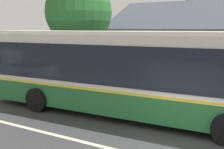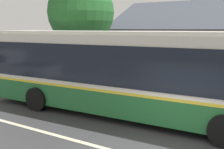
{
  "view_description": "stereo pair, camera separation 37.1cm",
  "coord_description": "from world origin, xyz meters",
  "px_view_note": "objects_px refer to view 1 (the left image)",
  "views": [
    {
      "loc": [
        1.29,
        -5.91,
        3.42
      ],
      "look_at": [
        -3.9,
        4.08,
        1.33
      ],
      "focal_mm": 40.0,
      "sensor_mm": 36.0,
      "label": 1
    },
    {
      "loc": [
        1.62,
        -5.73,
        3.42
      ],
      "look_at": [
        -3.9,
        4.08,
        1.33
      ],
      "focal_mm": 40.0,
      "sensor_mm": 36.0,
      "label": 2
    }
  ],
  "objects_px": {
    "bench_by_building": "(52,77)",
    "street_tree_secondary": "(78,14)",
    "transit_bus": "(125,71)",
    "bench_down_street": "(122,85)",
    "bike_rack": "(11,70)"
  },
  "relations": [
    {
      "from": "bench_down_street",
      "to": "street_tree_secondary",
      "type": "xyz_separation_m",
      "value": [
        -3.52,
        1.3,
        3.66
      ]
    },
    {
      "from": "bench_down_street",
      "to": "transit_bus",
      "type": "bearing_deg",
      "value": -63.04
    },
    {
      "from": "bench_by_building",
      "to": "bike_rack",
      "type": "relative_size",
      "value": 1.32
    },
    {
      "from": "transit_bus",
      "to": "bench_down_street",
      "type": "relative_size",
      "value": 7.08
    },
    {
      "from": "transit_bus",
      "to": "bench_down_street",
      "type": "xyz_separation_m",
      "value": [
        -1.2,
        2.37,
        -1.21
      ]
    },
    {
      "from": "bench_down_street",
      "to": "bike_rack",
      "type": "relative_size",
      "value": 1.53
    },
    {
      "from": "bench_by_building",
      "to": "street_tree_secondary",
      "type": "height_order",
      "value": "street_tree_secondary"
    },
    {
      "from": "transit_bus",
      "to": "street_tree_secondary",
      "type": "xyz_separation_m",
      "value": [
        -4.72,
        3.67,
        2.46
      ]
    },
    {
      "from": "bike_rack",
      "to": "street_tree_secondary",
      "type": "bearing_deg",
      "value": 11.3
    },
    {
      "from": "transit_bus",
      "to": "bench_by_building",
      "type": "xyz_separation_m",
      "value": [
        -5.91,
        2.47,
        -1.22
      ]
    },
    {
      "from": "bike_rack",
      "to": "bench_down_street",
      "type": "bearing_deg",
      "value": -2.24
    },
    {
      "from": "transit_bus",
      "to": "bench_by_building",
      "type": "distance_m",
      "value": 6.52
    },
    {
      "from": "transit_bus",
      "to": "street_tree_secondary",
      "type": "height_order",
      "value": "street_tree_secondary"
    },
    {
      "from": "bike_rack",
      "to": "bench_by_building",
      "type": "bearing_deg",
      "value": -3.58
    },
    {
      "from": "bench_by_building",
      "to": "street_tree_secondary",
      "type": "xyz_separation_m",
      "value": [
        1.19,
        1.2,
        3.68
      ]
    }
  ]
}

